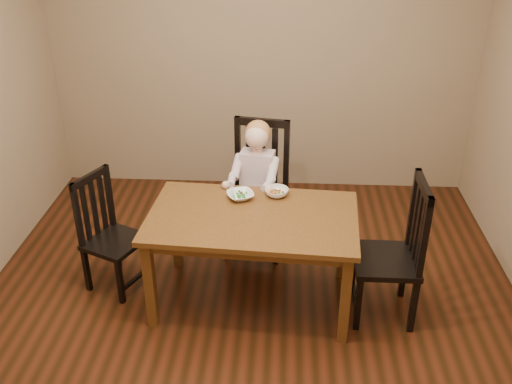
# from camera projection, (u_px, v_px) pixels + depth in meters

# --- Properties ---
(room) EXTENTS (4.01, 4.01, 2.71)m
(room) POSITION_uv_depth(u_px,v_px,m) (248.00, 135.00, 3.51)
(room) COLOR #451D0E
(room) RESTS_ON ground
(dining_table) EXTENTS (1.48, 0.95, 0.72)m
(dining_table) POSITION_uv_depth(u_px,v_px,m) (253.00, 226.00, 3.93)
(dining_table) COLOR #482F11
(dining_table) RESTS_ON room
(chair_child) EXTENTS (0.54, 0.52, 1.09)m
(chair_child) POSITION_uv_depth(u_px,v_px,m) (258.00, 190.00, 4.64)
(chair_child) COLOR black
(chair_child) RESTS_ON room
(chair_left) EXTENTS (0.50, 0.51, 0.90)m
(chair_left) POSITION_uv_depth(u_px,v_px,m) (110.00, 234.00, 4.20)
(chair_left) COLOR black
(chair_left) RESTS_ON room
(chair_right) EXTENTS (0.43, 0.45, 1.04)m
(chair_right) POSITION_uv_depth(u_px,v_px,m) (394.00, 253.00, 3.86)
(chair_right) COLOR black
(chair_right) RESTS_ON room
(toddler) EXTENTS (0.42, 0.49, 0.60)m
(toddler) POSITION_uv_depth(u_px,v_px,m) (257.00, 176.00, 4.51)
(toddler) COLOR beige
(toddler) RESTS_ON chair_child
(bowl_peas) EXTENTS (0.25, 0.25, 0.05)m
(bowl_peas) POSITION_uv_depth(u_px,v_px,m) (240.00, 195.00, 4.09)
(bowl_peas) COLOR white
(bowl_peas) RESTS_ON dining_table
(bowl_veg) EXTENTS (0.21, 0.21, 0.05)m
(bowl_veg) POSITION_uv_depth(u_px,v_px,m) (277.00, 192.00, 4.13)
(bowl_veg) COLOR white
(bowl_veg) RESTS_ON dining_table
(fork) EXTENTS (0.06, 0.11, 0.05)m
(fork) POSITION_uv_depth(u_px,v_px,m) (234.00, 194.00, 4.07)
(fork) COLOR silver
(fork) RESTS_ON bowl_peas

